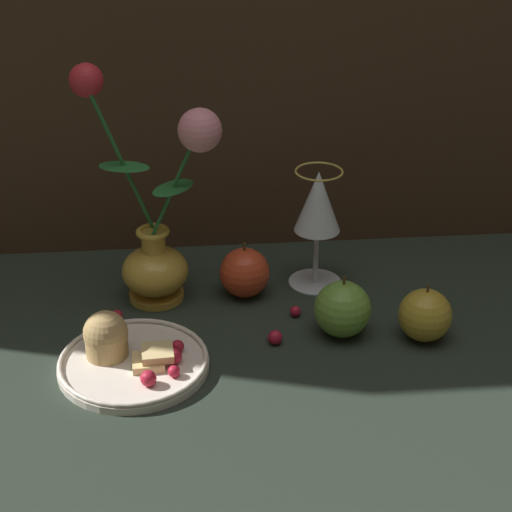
% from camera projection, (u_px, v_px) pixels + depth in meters
% --- Properties ---
extents(ground_plane, '(2.40, 2.40, 0.00)m').
position_uv_depth(ground_plane, '(233.00, 324.00, 1.16)').
color(ground_plane, '#232D23').
rests_on(ground_plane, ground).
extents(vase, '(0.19, 0.09, 0.34)m').
position_uv_depth(vase, '(157.00, 228.00, 1.17)').
color(vase, gold).
rests_on(vase, ground_plane).
extents(plate_with_pastries, '(0.19, 0.19, 0.07)m').
position_uv_depth(plate_with_pastries, '(127.00, 355.00, 1.07)').
color(plate_with_pastries, silver).
rests_on(plate_with_pastries, ground_plane).
extents(wine_glass, '(0.08, 0.08, 0.18)m').
position_uv_depth(wine_glass, '(318.00, 207.00, 1.20)').
color(wine_glass, silver).
rests_on(wine_glass, ground_plane).
extents(apple_beside_vase, '(0.08, 0.08, 0.09)m').
position_uv_depth(apple_beside_vase, '(342.00, 309.00, 1.12)').
color(apple_beside_vase, '#669938').
rests_on(apple_beside_vase, ground_plane).
extents(apple_near_glass, '(0.07, 0.07, 0.08)m').
position_uv_depth(apple_near_glass, '(245.00, 273.00, 1.22)').
color(apple_near_glass, '#D14223').
rests_on(apple_near_glass, ground_plane).
extents(apple_at_table_edge, '(0.07, 0.07, 0.08)m').
position_uv_depth(apple_at_table_edge, '(425.00, 315.00, 1.12)').
color(apple_at_table_edge, '#B2932D').
rests_on(apple_at_table_edge, ground_plane).
extents(berry_near_plate, '(0.02, 0.02, 0.02)m').
position_uv_depth(berry_near_plate, '(117.00, 316.00, 1.17)').
color(berry_near_plate, '#AD192D').
rests_on(berry_near_plate, ground_plane).
extents(berry_front_center, '(0.02, 0.02, 0.02)m').
position_uv_depth(berry_front_center, '(295.00, 311.00, 1.18)').
color(berry_front_center, '#AD192D').
rests_on(berry_front_center, ground_plane).
extents(berry_by_glass_stem, '(0.02, 0.02, 0.02)m').
position_uv_depth(berry_by_glass_stem, '(275.00, 337.00, 1.12)').
color(berry_by_glass_stem, '#AD192D').
rests_on(berry_by_glass_stem, ground_plane).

